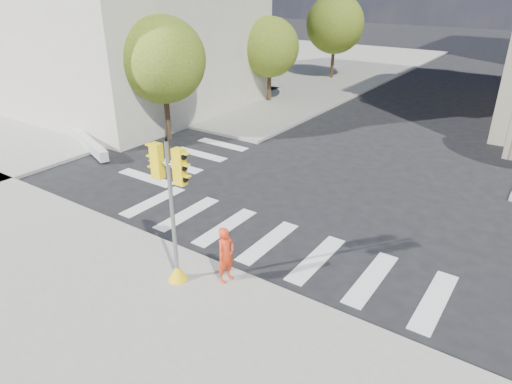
% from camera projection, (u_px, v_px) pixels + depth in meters
% --- Properties ---
extents(ground, '(160.00, 160.00, 0.00)m').
position_uv_depth(ground, '(301.00, 219.00, 16.60)').
color(ground, black).
rests_on(ground, ground).
extents(sidewalk_far_left, '(28.00, 40.00, 0.15)m').
position_uv_depth(sidewalk_far_left, '(255.00, 65.00, 46.25)').
color(sidewalk_far_left, gray).
rests_on(sidewalk_far_left, ground).
extents(classical_building, '(19.00, 15.00, 12.70)m').
position_uv_depth(classical_building, '(100.00, 4.00, 30.13)').
color(classical_building, beige).
rests_on(classical_building, ground).
extents(tree_lw_near, '(4.40, 4.40, 6.41)m').
position_uv_depth(tree_lw_near, '(163.00, 60.00, 23.21)').
color(tree_lw_near, '#382616').
rests_on(tree_lw_near, ground).
extents(tree_lw_mid, '(4.00, 4.00, 5.77)m').
position_uv_depth(tree_lw_mid, '(270.00, 47.00, 30.85)').
color(tree_lw_mid, '#382616').
rests_on(tree_lw_mid, ground).
extents(tree_lw_far, '(4.80, 4.80, 6.95)m').
position_uv_depth(tree_lw_far, '(335.00, 24.00, 37.98)').
color(tree_lw_far, '#382616').
rests_on(tree_lw_far, ground).
extents(traffic_signal, '(1.07, 0.56, 4.26)m').
position_uv_depth(traffic_signal, '(173.00, 225.00, 12.27)').
color(traffic_signal, yellow).
rests_on(traffic_signal, sidewalk_near).
extents(photographer, '(0.44, 0.64, 1.68)m').
position_uv_depth(photographer, '(226.00, 255.00, 12.66)').
color(photographer, red).
rests_on(photographer, sidewalk_near).
extents(planter_wall, '(5.76, 2.48, 0.50)m').
position_uv_depth(planter_wall, '(86.00, 140.00, 23.49)').
color(planter_wall, silver).
rests_on(planter_wall, sidewalk_left_near).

